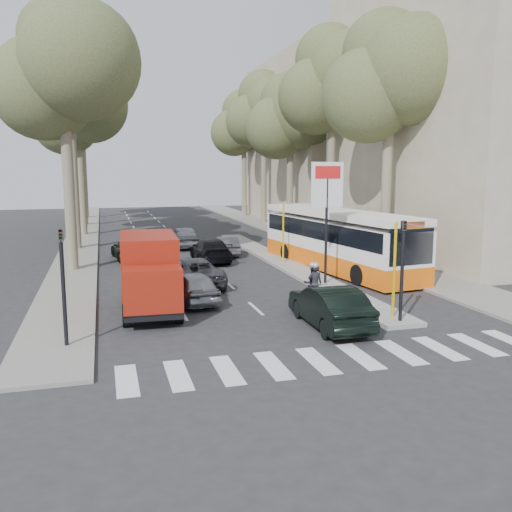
# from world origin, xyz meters

# --- Properties ---
(ground) EXTENTS (120.00, 120.00, 0.00)m
(ground) POSITION_xyz_m (0.00, 0.00, 0.00)
(ground) COLOR #28282B
(ground) RESTS_ON ground
(sidewalk_right) EXTENTS (3.20, 70.00, 0.12)m
(sidewalk_right) POSITION_xyz_m (8.60, 25.00, 0.06)
(sidewalk_right) COLOR gray
(sidewalk_right) RESTS_ON ground
(median_left) EXTENTS (2.40, 64.00, 0.12)m
(median_left) POSITION_xyz_m (-8.00, 28.00, 0.06)
(median_left) COLOR gray
(median_left) RESTS_ON ground
(traffic_island) EXTENTS (1.50, 26.00, 0.16)m
(traffic_island) POSITION_xyz_m (3.25, 11.00, 0.08)
(traffic_island) COLOR gray
(traffic_island) RESTS_ON ground
(building_near) EXTENTS (11.00, 18.00, 18.00)m
(building_near) POSITION_xyz_m (15.50, 12.00, 9.00)
(building_near) COLOR #BBB595
(building_near) RESTS_ON ground
(building_far) EXTENTS (11.00, 20.00, 16.00)m
(building_far) POSITION_xyz_m (15.50, 34.00, 8.00)
(building_far) COLOR #B7A88E
(building_far) RESTS_ON ground
(billboard) EXTENTS (1.50, 12.10, 5.60)m
(billboard) POSITION_xyz_m (3.25, 5.00, 3.70)
(billboard) COLOR yellow
(billboard) RESTS_ON ground
(traffic_light_island) EXTENTS (0.16, 0.41, 3.60)m
(traffic_light_island) POSITION_xyz_m (3.25, -1.50, 2.49)
(traffic_light_island) COLOR black
(traffic_light_island) RESTS_ON ground
(traffic_light_left) EXTENTS (0.16, 0.41, 3.60)m
(traffic_light_left) POSITION_xyz_m (-7.60, -1.00, 2.49)
(traffic_light_left) COLOR black
(traffic_light_left) RESTS_ON ground
(tree_l_a) EXTENTS (7.40, 7.20, 14.10)m
(tree_l_a) POSITION_xyz_m (-7.87, 12.11, 10.38)
(tree_l_a) COLOR #6B604C
(tree_l_a) RESTS_ON ground
(tree_l_b) EXTENTS (7.40, 7.20, 14.88)m
(tree_l_b) POSITION_xyz_m (-7.97, 20.11, 11.07)
(tree_l_b) COLOR #6B604C
(tree_l_b) RESTS_ON ground
(tree_l_c) EXTENTS (7.40, 7.20, 13.71)m
(tree_l_c) POSITION_xyz_m (-7.77, 28.11, 10.04)
(tree_l_c) COLOR #6B604C
(tree_l_c) RESTS_ON ground
(tree_l_d) EXTENTS (7.40, 7.20, 15.66)m
(tree_l_d) POSITION_xyz_m (-7.87, 36.11, 11.76)
(tree_l_d) COLOR #6B604C
(tree_l_d) RESTS_ON ground
(tree_l_e) EXTENTS (7.40, 7.20, 14.49)m
(tree_l_e) POSITION_xyz_m (-7.97, 44.11, 10.73)
(tree_l_e) COLOR #6B604C
(tree_l_e) RESTS_ON ground
(tree_r_a) EXTENTS (7.40, 7.20, 14.10)m
(tree_r_a) POSITION_xyz_m (9.13, 10.11, 10.38)
(tree_r_a) COLOR #6B604C
(tree_r_a) RESTS_ON ground
(tree_r_b) EXTENTS (7.40, 7.20, 15.27)m
(tree_r_b) POSITION_xyz_m (9.23, 18.11, 11.42)
(tree_r_b) COLOR #6B604C
(tree_r_b) RESTS_ON ground
(tree_r_c) EXTENTS (7.40, 7.20, 13.32)m
(tree_r_c) POSITION_xyz_m (9.03, 26.11, 9.69)
(tree_r_c) COLOR #6B604C
(tree_r_c) RESTS_ON ground
(tree_r_d) EXTENTS (7.40, 7.20, 14.88)m
(tree_r_d) POSITION_xyz_m (9.13, 34.11, 11.07)
(tree_r_d) COLOR #6B604C
(tree_r_d) RESTS_ON ground
(tree_r_e) EXTENTS (7.40, 7.20, 14.10)m
(tree_r_e) POSITION_xyz_m (9.23, 42.11, 10.38)
(tree_r_e) COLOR #6B604C
(tree_r_e) RESTS_ON ground
(silver_hatchback) EXTENTS (1.87, 3.86, 1.27)m
(silver_hatchback) POSITION_xyz_m (-3.04, 3.63, 0.63)
(silver_hatchback) COLOR gray
(silver_hatchback) RESTS_ON ground
(dark_hatchback) EXTENTS (1.55, 4.34, 1.43)m
(dark_hatchback) POSITION_xyz_m (0.84, -1.00, 0.71)
(dark_hatchback) COLOR black
(dark_hatchback) RESTS_ON ground
(queue_car_a) EXTENTS (2.57, 4.84, 1.29)m
(queue_car_a) POSITION_xyz_m (-2.58, 6.76, 0.65)
(queue_car_a) COLOR #4A4C52
(queue_car_a) RESTS_ON ground
(queue_car_b) EXTENTS (1.93, 4.65, 1.34)m
(queue_car_b) POSITION_xyz_m (-0.50, 13.00, 0.67)
(queue_car_b) COLOR black
(queue_car_b) RESTS_ON ground
(queue_car_c) EXTENTS (1.85, 4.35, 1.46)m
(queue_car_c) POSITION_xyz_m (-1.10, 19.06, 0.73)
(queue_car_c) COLOR gray
(queue_car_c) RESTS_ON ground
(queue_car_d) EXTENTS (1.54, 3.65, 1.17)m
(queue_car_d) POSITION_xyz_m (0.91, 15.00, 0.59)
(queue_car_d) COLOR #4C4E54
(queue_car_d) RESTS_ON ground
(queue_car_e) EXTENTS (2.21, 4.40, 1.22)m
(queue_car_e) POSITION_xyz_m (-4.96, 15.07, 0.61)
(queue_car_e) COLOR black
(queue_car_e) RESTS_ON ground
(red_truck) EXTENTS (2.24, 5.39, 2.83)m
(red_truck) POSITION_xyz_m (-4.81, 2.77, 1.50)
(red_truck) COLOR black
(red_truck) RESTS_ON ground
(city_bus) EXTENTS (4.12, 12.29, 3.18)m
(city_bus) POSITION_xyz_m (5.48, 8.70, 1.67)
(city_bus) COLOR orange
(city_bus) RESTS_ON ground
(motorcycle) EXTENTS (0.77, 2.00, 1.70)m
(motorcycle) POSITION_xyz_m (1.52, 2.11, 0.77)
(motorcycle) COLOR black
(motorcycle) RESTS_ON ground
(pedestrian_near) EXTENTS (0.70, 1.01, 1.58)m
(pedestrian_near) POSITION_xyz_m (9.94, 9.17, 0.91)
(pedestrian_near) COLOR #362E45
(pedestrian_near) RESTS_ON sidewalk_right
(pedestrian_far) EXTENTS (1.17, 0.75, 1.68)m
(pedestrian_far) POSITION_xyz_m (7.20, 10.37, 0.96)
(pedestrian_far) COLOR #6B5D50
(pedestrian_far) RESTS_ON sidewalk_right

